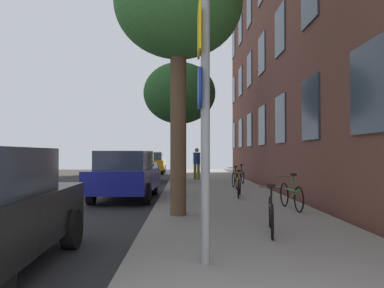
{
  "coord_description": "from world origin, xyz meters",
  "views": [
    {
      "loc": [
        -0.17,
        -2.19,
        1.56
      ],
      "look_at": [
        0.12,
        13.85,
        1.93
      ],
      "focal_mm": 37.41,
      "sensor_mm": 36.0,
      "label": 1
    }
  ],
  "objects_px": {
    "car_1": "(126,174)",
    "car_3": "(153,163)",
    "sign_post": "(204,108)",
    "bicycle_0": "(271,214)",
    "tree_far": "(180,94)",
    "bicycle_3": "(235,180)",
    "bicycle_1": "(291,195)",
    "bicycle_4": "(241,176)",
    "car_2": "(139,166)",
    "traffic_light": "(176,137)",
    "bicycle_2": "(239,186)",
    "pedestrian_0": "(197,161)",
    "tree_near": "(178,6)"
  },
  "relations": [
    {
      "from": "car_1",
      "to": "car_3",
      "type": "height_order",
      "value": "same"
    },
    {
      "from": "sign_post",
      "to": "bicycle_0",
      "type": "distance_m",
      "value": 2.9
    },
    {
      "from": "tree_far",
      "to": "bicycle_0",
      "type": "distance_m",
      "value": 13.02
    },
    {
      "from": "tree_far",
      "to": "car_1",
      "type": "xyz_separation_m",
      "value": [
        -1.72,
        -5.98,
        -3.6
      ]
    },
    {
      "from": "tree_far",
      "to": "bicycle_3",
      "type": "distance_m",
      "value": 5.62
    },
    {
      "from": "bicycle_0",
      "to": "tree_far",
      "type": "bearing_deg",
      "value": 98.41
    },
    {
      "from": "bicycle_1",
      "to": "car_1",
      "type": "xyz_separation_m",
      "value": [
        -4.7,
        3.28,
        0.36
      ]
    },
    {
      "from": "car_3",
      "to": "bicycle_4",
      "type": "bearing_deg",
      "value": -64.94
    },
    {
      "from": "bicycle_0",
      "to": "bicycle_1",
      "type": "distance_m",
      "value": 3.22
    },
    {
      "from": "bicycle_4",
      "to": "car_2",
      "type": "bearing_deg",
      "value": 153.31
    },
    {
      "from": "car_1",
      "to": "bicycle_3",
      "type": "bearing_deg",
      "value": 34.05
    },
    {
      "from": "traffic_light",
      "to": "car_1",
      "type": "distance_m",
      "value": 13.52
    },
    {
      "from": "tree_far",
      "to": "car_2",
      "type": "xyz_separation_m",
      "value": [
        -2.26,
        2.36,
        -3.61
      ]
    },
    {
      "from": "bicycle_2",
      "to": "bicycle_3",
      "type": "relative_size",
      "value": 0.99
    },
    {
      "from": "sign_post",
      "to": "bicycle_0",
      "type": "height_order",
      "value": "sign_post"
    },
    {
      "from": "pedestrian_0",
      "to": "car_3",
      "type": "bearing_deg",
      "value": 110.87
    },
    {
      "from": "tree_far",
      "to": "bicycle_2",
      "type": "xyz_separation_m",
      "value": [
        2.05,
        -6.26,
        -3.98
      ]
    },
    {
      "from": "bicycle_2",
      "to": "car_1",
      "type": "distance_m",
      "value": 3.81
    },
    {
      "from": "sign_post",
      "to": "bicycle_3",
      "type": "bearing_deg",
      "value": 80.7
    },
    {
      "from": "bicycle_1",
      "to": "bicycle_2",
      "type": "relative_size",
      "value": 1.06
    },
    {
      "from": "traffic_light",
      "to": "car_2",
      "type": "bearing_deg",
      "value": -111.04
    },
    {
      "from": "bicycle_2",
      "to": "car_1",
      "type": "height_order",
      "value": "car_1"
    },
    {
      "from": "bicycle_2",
      "to": "car_3",
      "type": "distance_m",
      "value": 17.48
    },
    {
      "from": "sign_post",
      "to": "bicycle_1",
      "type": "relative_size",
      "value": 2.05
    },
    {
      "from": "pedestrian_0",
      "to": "car_1",
      "type": "height_order",
      "value": "pedestrian_0"
    },
    {
      "from": "pedestrian_0",
      "to": "bicycle_4",
      "type": "bearing_deg",
      "value": -54.62
    },
    {
      "from": "bicycle_2",
      "to": "bicycle_4",
      "type": "xyz_separation_m",
      "value": [
        0.9,
        6.0,
        0.01
      ]
    },
    {
      "from": "pedestrian_0",
      "to": "bicycle_3",
      "type": "bearing_deg",
      "value": -76.74
    },
    {
      "from": "sign_post",
      "to": "bicycle_2",
      "type": "bearing_deg",
      "value": 79.0
    },
    {
      "from": "bicycle_0",
      "to": "bicycle_1",
      "type": "xyz_separation_m",
      "value": [
        1.17,
        3.0,
        0.02
      ]
    },
    {
      "from": "bicycle_1",
      "to": "pedestrian_0",
      "type": "bearing_deg",
      "value": 99.86
    },
    {
      "from": "bicycle_0",
      "to": "car_2",
      "type": "xyz_separation_m",
      "value": [
        -4.07,
        14.62,
        0.37
      ]
    },
    {
      "from": "car_3",
      "to": "tree_far",
      "type": "bearing_deg",
      "value": -78.57
    },
    {
      "from": "sign_post",
      "to": "bicycle_2",
      "type": "xyz_separation_m",
      "value": [
        1.55,
        7.97,
        -1.69
      ]
    },
    {
      "from": "bicycle_2",
      "to": "pedestrian_0",
      "type": "bearing_deg",
      "value": 97.3
    },
    {
      "from": "bicycle_2",
      "to": "pedestrian_0",
      "type": "distance_m",
      "value": 8.97
    },
    {
      "from": "tree_far",
      "to": "car_1",
      "type": "distance_m",
      "value": 7.19
    },
    {
      "from": "tree_far",
      "to": "traffic_light",
      "type": "bearing_deg",
      "value": 92.64
    },
    {
      "from": "bicycle_0",
      "to": "car_2",
      "type": "height_order",
      "value": "car_2"
    },
    {
      "from": "traffic_light",
      "to": "car_1",
      "type": "relative_size",
      "value": 0.82
    },
    {
      "from": "tree_far",
      "to": "pedestrian_0",
      "type": "height_order",
      "value": "tree_far"
    },
    {
      "from": "traffic_light",
      "to": "sign_post",
      "type": "bearing_deg",
      "value": -87.76
    },
    {
      "from": "bicycle_4",
      "to": "bicycle_0",
      "type": "bearing_deg",
      "value": -95.46
    },
    {
      "from": "tree_near",
      "to": "tree_far",
      "type": "height_order",
      "value": "tree_near"
    },
    {
      "from": "sign_post",
      "to": "tree_near",
      "type": "distance_m",
      "value": 5.03
    },
    {
      "from": "bicycle_4",
      "to": "tree_far",
      "type": "bearing_deg",
      "value": 175.03
    },
    {
      "from": "sign_post",
      "to": "car_1",
      "type": "xyz_separation_m",
      "value": [
        -2.23,
        8.25,
        -1.31
      ]
    },
    {
      "from": "bicycle_4",
      "to": "car_3",
      "type": "distance_m",
      "value": 12.1
    },
    {
      "from": "tree_far",
      "to": "car_2",
      "type": "relative_size",
      "value": 1.47
    },
    {
      "from": "bicycle_0",
      "to": "car_3",
      "type": "relative_size",
      "value": 0.41
    }
  ]
}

